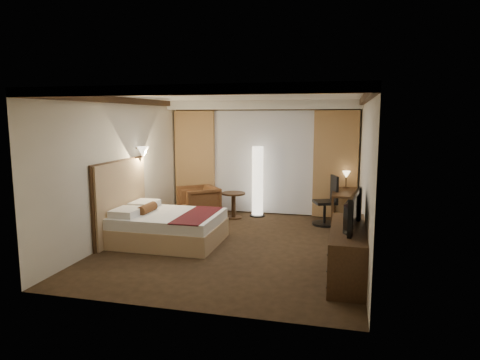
% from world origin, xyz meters
% --- Properties ---
extents(floor, '(4.50, 5.50, 0.01)m').
position_xyz_m(floor, '(0.00, 0.00, 0.00)').
color(floor, black).
rests_on(floor, ground).
extents(ceiling, '(4.50, 5.50, 0.01)m').
position_xyz_m(ceiling, '(0.00, 0.00, 2.70)').
color(ceiling, white).
rests_on(ceiling, back_wall).
extents(back_wall, '(4.50, 0.02, 2.70)m').
position_xyz_m(back_wall, '(0.00, 2.75, 1.35)').
color(back_wall, beige).
rests_on(back_wall, floor).
extents(left_wall, '(0.02, 5.50, 2.70)m').
position_xyz_m(left_wall, '(-2.25, 0.00, 1.35)').
color(left_wall, beige).
rests_on(left_wall, floor).
extents(right_wall, '(0.02, 5.50, 2.70)m').
position_xyz_m(right_wall, '(2.25, 0.00, 1.35)').
color(right_wall, beige).
rests_on(right_wall, floor).
extents(crown_molding, '(4.50, 5.50, 0.12)m').
position_xyz_m(crown_molding, '(0.00, 0.00, 2.64)').
color(crown_molding, black).
rests_on(crown_molding, ceiling).
extents(soffit, '(4.50, 0.50, 0.20)m').
position_xyz_m(soffit, '(0.00, 2.50, 2.60)').
color(soffit, white).
rests_on(soffit, ceiling).
extents(curtain_sheer, '(2.48, 0.04, 2.45)m').
position_xyz_m(curtain_sheer, '(0.00, 2.67, 1.25)').
color(curtain_sheer, silver).
rests_on(curtain_sheer, back_wall).
extents(curtain_left_drape, '(1.00, 0.14, 2.45)m').
position_xyz_m(curtain_left_drape, '(-1.70, 2.61, 1.25)').
color(curtain_left_drape, tan).
rests_on(curtain_left_drape, back_wall).
extents(curtain_right_drape, '(1.00, 0.14, 2.45)m').
position_xyz_m(curtain_right_drape, '(1.70, 2.61, 1.25)').
color(curtain_right_drape, tan).
rests_on(curtain_right_drape, back_wall).
extents(wall_sconce, '(0.24, 0.24, 0.24)m').
position_xyz_m(wall_sconce, '(-2.09, 0.61, 1.62)').
color(wall_sconce, white).
rests_on(wall_sconce, left_wall).
extents(bed, '(1.91, 1.49, 0.56)m').
position_xyz_m(bed, '(-1.24, -0.14, 0.28)').
color(bed, white).
rests_on(bed, floor).
extents(headboard, '(0.12, 1.79, 1.50)m').
position_xyz_m(headboard, '(-2.20, -0.14, 0.75)').
color(headboard, tan).
rests_on(headboard, floor).
extents(armchair, '(1.10, 1.11, 0.84)m').
position_xyz_m(armchair, '(-1.32, 1.75, 0.42)').
color(armchair, '#552E19').
rests_on(armchair, floor).
extents(side_table, '(0.54, 0.54, 0.60)m').
position_xyz_m(side_table, '(-0.56, 2.03, 0.30)').
color(side_table, black).
rests_on(side_table, floor).
extents(floor_lamp, '(0.35, 0.35, 1.66)m').
position_xyz_m(floor_lamp, '(-0.06, 2.35, 0.83)').
color(floor_lamp, white).
rests_on(floor_lamp, floor).
extents(desk, '(0.55, 1.26, 0.75)m').
position_xyz_m(desk, '(1.95, 1.94, 0.38)').
color(desk, black).
rests_on(desk, floor).
extents(desk_lamp, '(0.18, 0.18, 0.34)m').
position_xyz_m(desk_lamp, '(1.95, 2.42, 0.92)').
color(desk_lamp, '#FFD899').
rests_on(desk_lamp, desk).
extents(office_chair, '(0.68, 0.68, 1.09)m').
position_xyz_m(office_chair, '(1.52, 1.89, 0.54)').
color(office_chair, black).
rests_on(office_chair, floor).
extents(dresser, '(0.50, 1.90, 0.74)m').
position_xyz_m(dresser, '(2.00, -1.09, 0.37)').
color(dresser, black).
rests_on(dresser, floor).
extents(television, '(0.81, 1.23, 0.15)m').
position_xyz_m(television, '(1.97, -1.09, 1.07)').
color(television, black).
rests_on(television, dresser).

